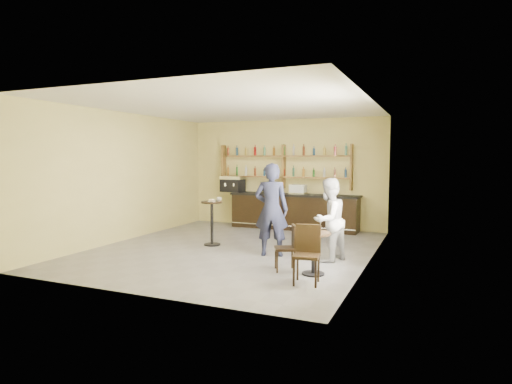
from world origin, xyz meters
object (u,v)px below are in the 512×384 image
at_px(man_main, 271,210).
at_px(patron_second, 329,220).
at_px(pedestal_table, 212,223).
at_px(cafe_table, 313,253).
at_px(pastry_case, 298,189).
at_px(chair_south, 307,255).
at_px(bar_counter, 294,212).
at_px(espresso_machine, 233,184).
at_px(chair_west, 285,248).

distance_m(man_main, patron_second, 1.24).
xyz_separation_m(pedestal_table, patron_second, (2.92, -0.48, 0.31)).
xyz_separation_m(cafe_table, patron_second, (0.02, 1.07, 0.46)).
height_order(pastry_case, chair_south, pastry_case).
bearing_deg(bar_counter, pedestal_table, -110.17).
bearing_deg(chair_south, cafe_table, 87.26).
bearing_deg(espresso_machine, pedestal_table, -65.91).
bearing_deg(pastry_case, espresso_machine, 172.83).
distance_m(bar_counter, chair_west, 4.64).
relative_size(bar_counter, man_main, 1.93).
bearing_deg(chair_south, man_main, 119.37).
bearing_deg(bar_counter, patron_second, -61.96).
height_order(chair_west, patron_second, patron_second).
bearing_deg(pedestal_table, chair_south, -36.12).
height_order(chair_west, chair_south, chair_south).
distance_m(bar_counter, pedestal_table, 3.15).
distance_m(chair_south, patron_second, 1.71).
bearing_deg(patron_second, chair_south, 24.59).
relative_size(espresso_machine, man_main, 0.34).
xyz_separation_m(cafe_table, chair_west, (-0.55, 0.05, 0.04)).
bearing_deg(chair_south, espresso_machine, 119.49).
xyz_separation_m(pastry_case, cafe_table, (1.70, -4.51, -0.78)).
distance_m(espresso_machine, chair_south, 6.44).
bearing_deg(patron_second, pastry_case, -130.03).
distance_m(man_main, chair_west, 1.35).
relative_size(man_main, cafe_table, 2.58).
height_order(man_main, chair_west, man_main).
distance_m(man_main, chair_south, 2.16).
bearing_deg(pastry_case, bar_counter, 172.83).
xyz_separation_m(chair_west, patron_second, (0.57, 1.02, 0.41)).
relative_size(chair_west, patron_second, 0.51).
xyz_separation_m(bar_counter, espresso_machine, (-1.98, 0.00, 0.75)).
bearing_deg(espresso_machine, chair_south, -45.81).
bearing_deg(chair_west, cafe_table, 58.67).
xyz_separation_m(espresso_machine, pedestal_table, (0.90, -2.96, -0.74)).
relative_size(pedestal_table, patron_second, 0.62).
height_order(espresso_machine, chair_south, espresso_machine).
bearing_deg(pedestal_table, espresso_machine, 106.90).
relative_size(pedestal_table, chair_south, 1.08).
height_order(cafe_table, chair_west, chair_west).
bearing_deg(patron_second, chair_west, -5.63).
xyz_separation_m(man_main, chair_south, (1.26, -1.68, -0.50)).
relative_size(espresso_machine, pedestal_table, 0.65).
bearing_deg(chair_west, espresso_machine, -170.05).
distance_m(pedestal_table, cafe_table, 3.29).
xyz_separation_m(bar_counter, pedestal_table, (-1.09, -2.96, 0.01)).
xyz_separation_m(pastry_case, pedestal_table, (-1.20, -2.96, -0.64)).
relative_size(pastry_case, man_main, 0.23).
height_order(bar_counter, espresso_machine, espresso_machine).
distance_m(pastry_case, chair_west, 4.66).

